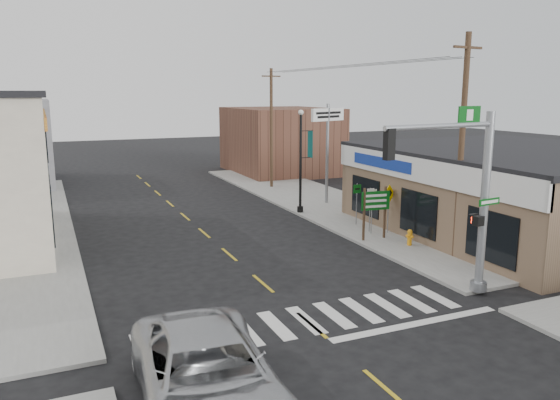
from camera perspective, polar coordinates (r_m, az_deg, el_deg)
name	(u,v)px	position (r m, az deg, el deg)	size (l,w,h in m)	color
ground	(311,325)	(17.08, 3.30, -12.91)	(140.00, 140.00, 0.00)	black
sidewalk_right	(349,212)	(32.08, 7.24, -1.29)	(6.00, 38.00, 0.13)	gray
sidewalk_left	(6,247)	(27.84, -26.70, -4.37)	(6.00, 38.00, 0.13)	gray
center_line	(229,254)	(24.04, -5.33, -5.68)	(0.12, 56.00, 0.01)	gold
crosswalk	(306,320)	(17.41, 2.70, -12.41)	(11.00, 2.20, 0.01)	silver
thrift_store	(517,193)	(29.76, 23.52, 0.67)	(12.00, 14.00, 4.00)	#7B6149
bldg_distant_right	(280,140)	(48.04, 0.04, 6.26)	(8.00, 10.00, 5.60)	brown
suv	(207,376)	(12.63, -7.61, -17.77)	(2.92, 6.34, 1.76)	#B0B2B6
traffic_signal_pole	(468,185)	(19.20, 19.08, 1.51)	(5.06, 0.39, 6.41)	#92969B
guide_sign	(375,206)	(25.88, 9.92, -0.58)	(1.42, 0.13, 2.49)	#4C3523
fire_hydrant	(410,237)	(25.47, 13.40, -3.74)	(0.23, 0.23, 0.74)	orange
ped_crossing_sign	(389,200)	(27.15, 11.30, 0.04)	(0.94, 0.07, 2.42)	gray
lamp_post	(302,154)	(31.14, 2.27, 4.87)	(0.76, 0.60, 5.87)	black
dance_center_sign	(328,128)	(33.84, 5.00, 7.52)	(2.89, 0.18, 6.14)	gray
bare_tree	(472,175)	(24.80, 19.40, 2.52)	(2.14, 2.14, 4.28)	black
shrub_front	(483,245)	(24.82, 20.43, -4.45)	(1.18, 1.18, 0.89)	#233C1A
shrub_back	(412,213)	(30.03, 13.60, -1.36)	(1.24, 1.24, 0.93)	black
utility_pole_near	(462,145)	(23.59, 18.44, 5.45)	(1.60, 0.24, 9.18)	#452E1C
utility_pole_far	(271,127)	(39.62, -0.91, 7.63)	(1.48, 0.22, 8.48)	#49391F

